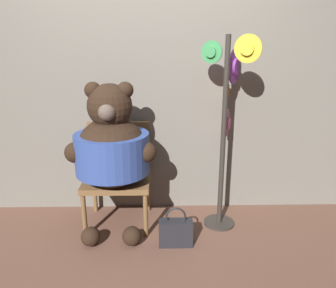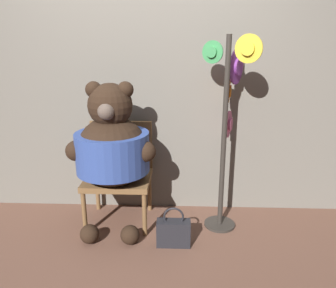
% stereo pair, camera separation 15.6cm
% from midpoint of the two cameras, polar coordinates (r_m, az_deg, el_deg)
% --- Properties ---
extents(ground_plane, '(14.00, 14.00, 0.00)m').
position_cam_midpoint_polar(ground_plane, '(2.99, -6.11, -15.33)').
color(ground_plane, brown).
extents(wall_back, '(8.00, 0.10, 2.63)m').
position_cam_midpoint_polar(wall_back, '(3.10, -6.01, 11.83)').
color(wall_back, slate).
rests_on(wall_back, ground_plane).
extents(chair, '(0.58, 0.52, 0.91)m').
position_cam_midpoint_polar(chair, '(3.04, -10.14, -4.47)').
color(chair, brown).
rests_on(chair, ground_plane).
extents(teddy_bear, '(0.76, 0.67, 1.31)m').
position_cam_midpoint_polar(teddy_bear, '(2.80, -11.33, -0.76)').
color(teddy_bear, black).
rests_on(teddy_bear, ground_plane).
extents(hat_display_rack, '(0.43, 0.44, 1.67)m').
position_cam_midpoint_polar(hat_display_rack, '(2.84, 8.69, 4.74)').
color(hat_display_rack, '#332D28').
rests_on(hat_display_rack, ground_plane).
extents(handbag_on_ground, '(0.28, 0.11, 0.34)m').
position_cam_midpoint_polar(handbag_on_ground, '(2.77, -0.32, -15.08)').
color(handbag_on_ground, '#232328').
rests_on(handbag_on_ground, ground_plane).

